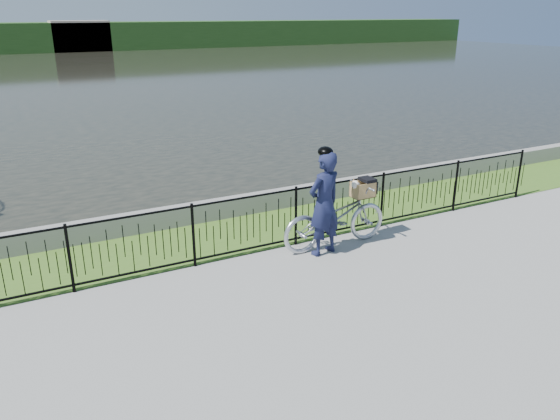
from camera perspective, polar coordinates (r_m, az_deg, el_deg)
ground at (r=8.68m, az=1.04°, el=-8.61°), size 120.00×120.00×0.00m
grass_strip at (r=10.80m, az=-5.61°, el=-2.68°), size 60.00×2.00×0.01m
water at (r=40.05m, az=-22.88°, el=12.59°), size 120.00×120.00×0.00m
quay_wall at (r=11.60m, az=-7.53°, el=-0.08°), size 60.00×0.30×0.40m
fence at (r=9.73m, az=-3.47°, el=-1.61°), size 14.00×0.06×1.15m
far_treeline at (r=66.82m, az=-25.59°, el=15.94°), size 120.00×6.00×3.00m
far_building_right at (r=65.93m, az=-20.14°, el=16.70°), size 6.00×3.00×3.20m
bicycle_rig at (r=10.15m, az=5.82°, el=-0.73°), size 2.16×0.75×1.25m
cyclist at (r=9.68m, az=4.65°, el=0.76°), size 0.78×0.60×1.98m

